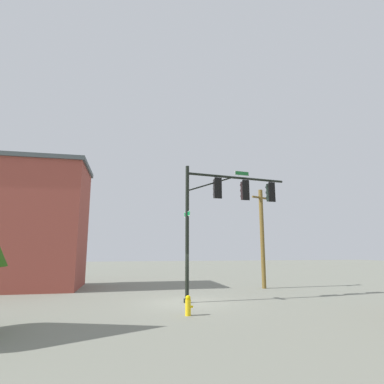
% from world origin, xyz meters
% --- Properties ---
extents(ground_plane, '(120.00, 120.00, 0.00)m').
position_xyz_m(ground_plane, '(0.00, 0.00, 0.00)').
color(ground_plane, slate).
extents(signal_pole_assembly, '(6.48, 1.65, 7.40)m').
position_xyz_m(signal_pole_assembly, '(2.41, 0.40, 5.48)').
color(signal_pole_assembly, black).
rests_on(signal_pole_assembly, ground_plane).
extents(utility_pole, '(1.68, 0.88, 7.18)m').
position_xyz_m(utility_pole, '(6.56, 4.88, 3.71)').
color(utility_pole, brown).
rests_on(utility_pole, ground_plane).
extents(fire_hydrant, '(0.33, 0.24, 0.83)m').
position_xyz_m(fire_hydrant, '(-0.57, -3.23, 0.41)').
color(fire_hydrant, yellow).
rests_on(fire_hydrant, ground_plane).
extents(brick_building, '(7.88, 5.89, 9.10)m').
position_xyz_m(brick_building, '(-10.19, 7.81, 4.57)').
color(brick_building, brown).
rests_on(brick_building, ground_plane).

